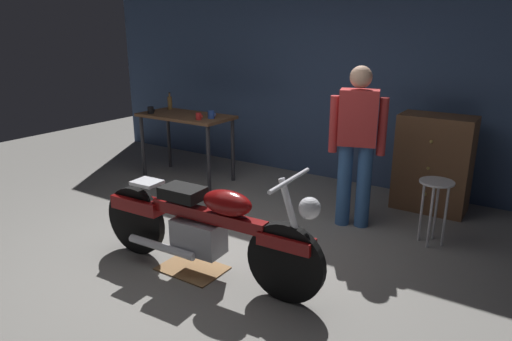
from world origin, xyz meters
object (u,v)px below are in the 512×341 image
Objects in this scene: shop_stool at (435,195)px; mug_black_matte at (151,110)px; mug_blue_enamel at (211,115)px; mug_red_diner at (199,116)px; wooden_dresser at (433,163)px; person_standing at (357,141)px; motorcycle at (204,226)px; bottle at (170,102)px.

shop_stool is 5.53× the size of mug_black_matte.
mug_blue_enamel is (-2.88, 0.22, 0.45)m from shop_stool.
mug_black_matte is 0.93m from mug_blue_enamel.
mug_red_diner is 0.87× the size of mug_blue_enamel.
mug_red_diner is at bearing -162.57° from wooden_dresser.
person_standing is 1.52× the size of wooden_dresser.
person_standing is at bearing -179.72° from shop_stool.
wooden_dresser is at bearing 13.64° from mug_black_matte.
wooden_dresser is (0.57, 0.92, -0.38)m from person_standing.
motorcycle is 2.35m from mug_red_diner.
mug_blue_enamel is (-1.43, 1.90, 0.50)m from motorcycle.
motorcycle is 18.35× the size of mug_blue_enamel.
motorcycle is 3.23m from bottle.
wooden_dresser is 2.87m from mug_red_diner.
wooden_dresser is at bearing 17.43° from mug_red_diner.
mug_blue_enamel reaches higher than shop_stool.
motorcycle reaches higher than shop_stool.
mug_black_matte is at bearing -19.00° from person_standing.
bottle reaches higher than shop_stool.
person_standing reaches higher than mug_black_matte.
shop_stool is at bearing 46.52° from motorcycle.
mug_blue_enamel is at bearing 124.48° from motorcycle.
mug_black_matte is at bearing -169.33° from mug_blue_enamel.
wooden_dresser is (-0.24, 0.92, 0.05)m from shop_stool.
shop_stool is (0.81, 0.00, -0.43)m from person_standing.
mug_black_matte is (-3.80, 0.05, 0.45)m from shop_stool.
motorcycle reaches higher than mug_black_matte.
motorcycle is at bearing -131.00° from shop_stool.
person_standing is 14.42× the size of mug_black_matte.
mug_red_diner is at bearing 178.78° from shop_stool.
motorcycle is 1.31× the size of person_standing.
bottle is at bearing 173.21° from shop_stool.
mug_blue_enamel is 0.97m from bottle.
bottle is at bearing -172.67° from wooden_dresser.
mug_black_matte is at bearing -166.36° from wooden_dresser.
bottle is (-2.37, 2.13, 0.55)m from motorcycle.
person_standing reaches higher than bottle.
person_standing reaches higher than shop_stool.
mug_black_matte is 0.48× the size of bottle.
mug_blue_enamel is (0.07, 0.16, 0.00)m from mug_red_diner.
shop_stool is at bearing -0.79° from mug_black_matte.
bottle is at bearing 135.59° from motorcycle.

